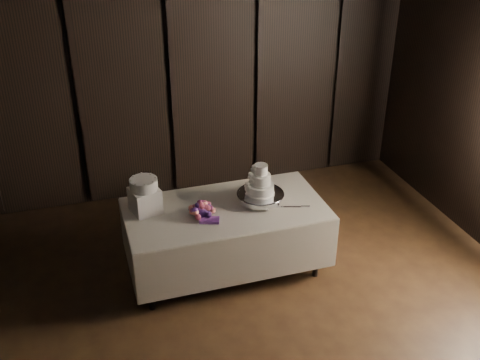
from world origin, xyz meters
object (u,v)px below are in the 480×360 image
Objects in this scene: cake_stand at (260,197)px; small_cake at (144,184)px; box_pedestal at (145,200)px; bouquet at (201,210)px; wedding_cake at (259,183)px; display_table at (226,237)px.

small_cake is (-1.14, 0.14, 0.26)m from cake_stand.
box_pedestal reaches higher than cake_stand.
bouquet reaches higher than cake_stand.
box_pedestal is at bearing 171.21° from wedding_cake.
cake_stand is at bearing 3.05° from display_table.
cake_stand is at bearing -7.22° from small_cake.
wedding_cake is 0.80× the size of bouquet.
display_table is 0.66m from wedding_cake.
display_table is 0.91m from box_pedestal.
cake_stand is 1.80× the size of small_cake.
cake_stand is 1.15m from box_pedestal.
wedding_cake is 1.13m from small_cake.
display_table is 4.99× the size of bouquet.
small_cake is (-0.76, 0.17, 0.65)m from display_table.
display_table is at bearing 16.20° from bouquet.
wedding_cake reaches higher than bouquet.
box_pedestal is (-1.11, 0.16, -0.09)m from wedding_cake.
display_table is 0.49m from bouquet.
wedding_cake reaches higher than display_table.
small_cake is at bearing 154.03° from bouquet.
wedding_cake is 1.24× the size of box_pedestal.
box_pedestal is at bearing 172.78° from cake_stand.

